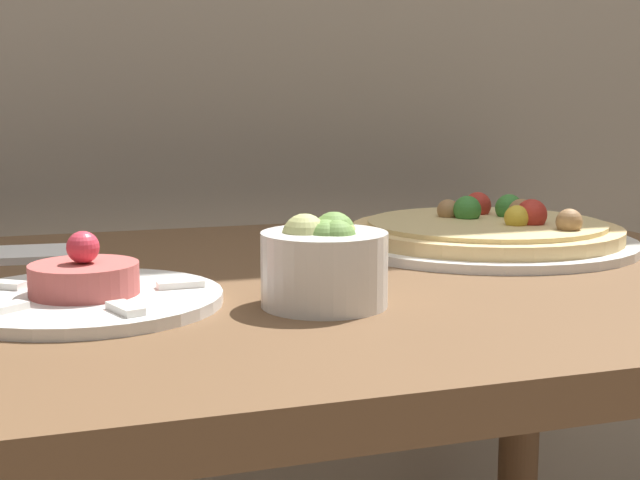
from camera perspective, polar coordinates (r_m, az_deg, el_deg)
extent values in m
cube|color=brown|center=(0.88, -2.00, -3.46)|extent=(1.02, 0.72, 0.03)
cylinder|color=brown|center=(1.44, 12.52, -14.68)|extent=(0.06, 0.06, 0.73)
cylinder|color=white|center=(1.06, 10.52, -0.16)|extent=(0.35, 0.35, 0.01)
cylinder|color=#E5C17F|center=(1.06, 10.54, 0.51)|extent=(0.31, 0.31, 0.02)
cylinder|color=#E0C684|center=(1.06, 10.56, 1.06)|extent=(0.28, 0.28, 0.01)
sphere|color=#997047|center=(1.01, 15.66, 1.13)|extent=(0.03, 0.03, 0.03)
sphere|color=#387F33|center=(1.08, 9.40, 1.93)|extent=(0.03, 0.03, 0.03)
sphere|color=#B22D23|center=(1.09, 8.28, 1.89)|extent=(0.03, 0.03, 0.03)
sphere|color=#997047|center=(1.08, 12.75, 1.78)|extent=(0.03, 0.03, 0.03)
sphere|color=#387F33|center=(1.11, 12.00, 2.02)|extent=(0.03, 0.03, 0.03)
sphere|color=#B22D23|center=(1.05, 13.38, 1.59)|extent=(0.04, 0.04, 0.04)
sphere|color=#B22D23|center=(1.13, 10.05, 2.19)|extent=(0.03, 0.03, 0.03)
sphere|color=gold|center=(1.03, 12.47, 1.41)|extent=(0.03, 0.03, 0.03)
sphere|color=#997047|center=(1.09, 8.18, 1.90)|extent=(0.03, 0.03, 0.03)
cylinder|color=white|center=(0.78, -14.80, -3.72)|extent=(0.23, 0.23, 0.01)
cylinder|color=#B2514C|center=(0.77, -14.85, -2.41)|extent=(0.09, 0.09, 0.03)
sphere|color=#E0384C|center=(0.77, -14.93, -0.45)|extent=(0.03, 0.03, 0.03)
cube|color=white|center=(0.78, -8.92, -2.81)|extent=(0.04, 0.02, 0.01)
cube|color=white|center=(0.85, -13.51, -2.00)|extent=(0.03, 0.04, 0.01)
cube|color=white|center=(0.82, -19.61, -2.70)|extent=(0.04, 0.04, 0.01)
cube|color=white|center=(0.73, -19.71, -4.17)|extent=(0.04, 0.04, 0.01)
cube|color=white|center=(0.70, -12.35, -4.30)|extent=(0.03, 0.04, 0.01)
cylinder|color=white|center=(0.75, 0.28, -1.88)|extent=(0.11, 0.11, 0.06)
sphere|color=#668E42|center=(0.74, 0.34, 0.13)|extent=(0.03, 0.03, 0.03)
sphere|color=#668E42|center=(0.76, 0.90, 0.42)|extent=(0.04, 0.04, 0.04)
sphere|color=#B7BC70|center=(0.74, -0.99, 0.22)|extent=(0.04, 0.04, 0.04)
sphere|color=#668E42|center=(0.73, 1.33, 0.05)|extent=(0.03, 0.03, 0.03)
sphere|color=#668E42|center=(0.73, 0.41, 0.02)|extent=(0.03, 0.03, 0.03)
sphere|color=#A3B25B|center=(0.76, 1.20, 0.32)|extent=(0.03, 0.03, 0.03)
cube|color=white|center=(1.03, -18.80, -0.89)|extent=(0.15, 0.10, 0.01)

